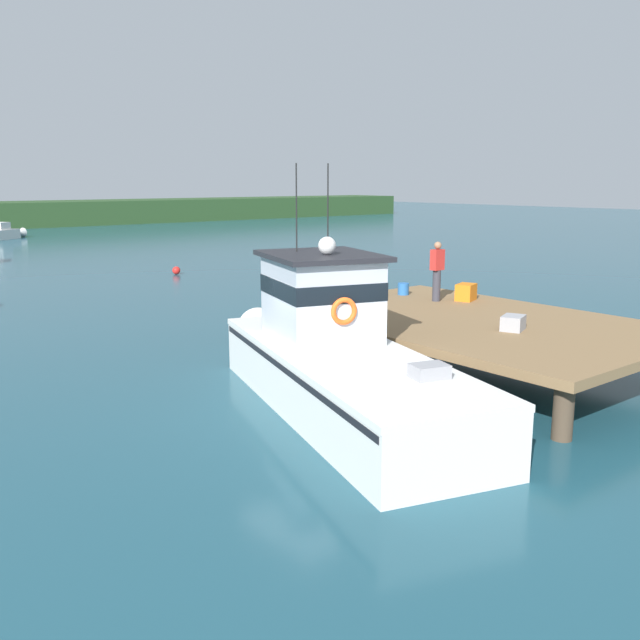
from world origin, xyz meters
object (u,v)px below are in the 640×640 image
object	(u,v)px
crate_single_far	(466,292)
mooring_buoy_outer	(176,270)
bait_bucket	(403,289)
deckhand_by_the_boat	(437,270)
main_fishing_boat	(333,356)
crate_single_by_cleat	(513,323)

from	to	relation	value
crate_single_far	mooring_buoy_outer	distance (m)	18.14
bait_bucket	deckhand_by_the_boat	distance (m)	1.50
bait_bucket	crate_single_far	bearing A→B (deg)	-69.80
crate_single_far	deckhand_by_the_boat	distance (m)	1.06
main_fishing_boat	deckhand_by_the_boat	size ratio (longest dim) A/B	6.08
deckhand_by_the_boat	mooring_buoy_outer	size ratio (longest dim) A/B	4.28
crate_single_far	main_fishing_boat	bearing A→B (deg)	-163.80
crate_single_far	crate_single_by_cleat	xyz separation A→B (m)	(-2.26, -3.17, -0.07)
mooring_buoy_outer	main_fishing_boat	bearing A→B (deg)	-108.93
main_fishing_boat	bait_bucket	xyz separation A→B (m)	(5.68, 3.60, 0.36)
crate_single_by_cleat	bait_bucket	bearing A→B (deg)	71.95
bait_bucket	deckhand_by_the_boat	bearing A→B (deg)	-93.37
main_fishing_boat	crate_single_by_cleat	world-z (taller)	main_fishing_boat
crate_single_far	deckhand_by_the_boat	xyz separation A→B (m)	(-0.73, 0.44, 0.63)
bait_bucket	deckhand_by_the_boat	size ratio (longest dim) A/B	0.21
mooring_buoy_outer	crate_single_far	bearing A→B (deg)	-91.61
crate_single_by_cleat	bait_bucket	size ratio (longest dim) A/B	1.76
main_fishing_boat	crate_single_by_cleat	bearing A→B (deg)	-18.17
bait_bucket	mooring_buoy_outer	world-z (taller)	bait_bucket
crate_single_by_cleat	mooring_buoy_outer	bearing A→B (deg)	82.59
crate_single_by_cleat	deckhand_by_the_boat	distance (m)	3.98
crate_single_far	bait_bucket	size ratio (longest dim) A/B	1.76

